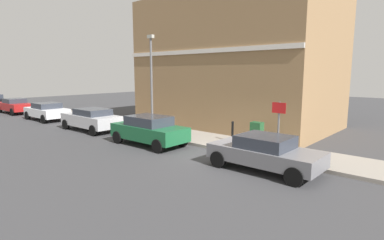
{
  "coord_description": "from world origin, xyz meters",
  "views": [
    {
      "loc": [
        -10.73,
        -7.48,
        3.62
      ],
      "look_at": [
        1.01,
        2.84,
        1.2
      ],
      "focal_mm": 28.7,
      "sensor_mm": 36.0,
      "label": 1
    }
  ],
  "objects_px": {
    "car_grey": "(265,152)",
    "car_white": "(47,111)",
    "bollard_near_cabinet": "(233,130)",
    "lamppost": "(151,78)",
    "car_green": "(149,130)",
    "utility_cabinet": "(257,135)",
    "car_silver": "(91,119)",
    "street_sign": "(279,121)",
    "car_red": "(15,106)"
  },
  "relations": [
    {
      "from": "car_green",
      "to": "car_red",
      "type": "xyz_separation_m",
      "value": [
        0.09,
        18.29,
        -0.07
      ]
    },
    {
      "from": "car_white",
      "to": "car_red",
      "type": "bearing_deg",
      "value": 0.63
    },
    {
      "from": "utility_cabinet",
      "to": "street_sign",
      "type": "xyz_separation_m",
      "value": [
        -1.11,
        -1.61,
        0.98
      ]
    },
    {
      "from": "car_green",
      "to": "utility_cabinet",
      "type": "distance_m",
      "value": 5.31
    },
    {
      "from": "car_silver",
      "to": "utility_cabinet",
      "type": "relative_size",
      "value": 3.78
    },
    {
      "from": "lamppost",
      "to": "car_silver",
      "type": "bearing_deg",
      "value": 131.12
    },
    {
      "from": "car_green",
      "to": "bollard_near_cabinet",
      "type": "height_order",
      "value": "car_green"
    },
    {
      "from": "car_white",
      "to": "utility_cabinet",
      "type": "bearing_deg",
      "value": -171.29
    },
    {
      "from": "car_green",
      "to": "car_red",
      "type": "height_order",
      "value": "car_green"
    },
    {
      "from": "car_red",
      "to": "street_sign",
      "type": "xyz_separation_m",
      "value": [
        1.65,
        -24.38,
        0.96
      ]
    },
    {
      "from": "bollard_near_cabinet",
      "to": "lamppost",
      "type": "distance_m",
      "value": 6.38
    },
    {
      "from": "utility_cabinet",
      "to": "street_sign",
      "type": "height_order",
      "value": "street_sign"
    },
    {
      "from": "car_green",
      "to": "car_white",
      "type": "bearing_deg",
      "value": -1.91
    },
    {
      "from": "bollard_near_cabinet",
      "to": "lamppost",
      "type": "height_order",
      "value": "lamppost"
    },
    {
      "from": "car_silver",
      "to": "car_white",
      "type": "xyz_separation_m",
      "value": [
        0.06,
        6.46,
        -0.04
      ]
    },
    {
      "from": "car_white",
      "to": "bollard_near_cabinet",
      "type": "xyz_separation_m",
      "value": [
        2.75,
        -15.17,
        -0.01
      ]
    },
    {
      "from": "street_sign",
      "to": "car_silver",
      "type": "bearing_deg",
      "value": 97.73
    },
    {
      "from": "car_grey",
      "to": "car_white",
      "type": "xyz_separation_m",
      "value": [
        0.05,
        18.49,
        0.01
      ]
    },
    {
      "from": "car_grey",
      "to": "bollard_near_cabinet",
      "type": "relative_size",
      "value": 3.98
    },
    {
      "from": "car_silver",
      "to": "lamppost",
      "type": "relative_size",
      "value": 0.76
    },
    {
      "from": "utility_cabinet",
      "to": "car_red",
      "type": "bearing_deg",
      "value": 96.9
    },
    {
      "from": "car_grey",
      "to": "car_red",
      "type": "distance_m",
      "value": 24.65
    },
    {
      "from": "street_sign",
      "to": "lamppost",
      "type": "relative_size",
      "value": 0.4
    },
    {
      "from": "car_white",
      "to": "car_red",
      "type": "xyz_separation_m",
      "value": [
        -0.11,
        6.16,
        -0.01
      ]
    },
    {
      "from": "car_silver",
      "to": "car_red",
      "type": "distance_m",
      "value": 12.62
    },
    {
      "from": "car_grey",
      "to": "street_sign",
      "type": "relative_size",
      "value": 1.8
    },
    {
      "from": "utility_cabinet",
      "to": "street_sign",
      "type": "distance_m",
      "value": 2.19
    },
    {
      "from": "car_red",
      "to": "car_white",
      "type": "bearing_deg",
      "value": 179.62
    },
    {
      "from": "car_silver",
      "to": "lamppost",
      "type": "distance_m",
      "value": 4.61
    },
    {
      "from": "car_grey",
      "to": "car_red",
      "type": "xyz_separation_m",
      "value": [
        -0.05,
        24.65,
        0.01
      ]
    },
    {
      "from": "bollard_near_cabinet",
      "to": "lamppost",
      "type": "relative_size",
      "value": 0.18
    },
    {
      "from": "street_sign",
      "to": "utility_cabinet",
      "type": "bearing_deg",
      "value": 55.47
    },
    {
      "from": "car_grey",
      "to": "car_white",
      "type": "bearing_deg",
      "value": 0.16
    },
    {
      "from": "car_white",
      "to": "bollard_near_cabinet",
      "type": "height_order",
      "value": "car_white"
    },
    {
      "from": "bollard_near_cabinet",
      "to": "car_silver",
      "type": "bearing_deg",
      "value": 107.85
    },
    {
      "from": "car_white",
      "to": "street_sign",
      "type": "xyz_separation_m",
      "value": [
        1.54,
        -18.22,
        0.95
      ]
    },
    {
      "from": "car_red",
      "to": "utility_cabinet",
      "type": "xyz_separation_m",
      "value": [
        2.75,
        -22.77,
        -0.02
      ]
    },
    {
      "from": "car_grey",
      "to": "bollard_near_cabinet",
      "type": "bearing_deg",
      "value": -39.88
    },
    {
      "from": "car_silver",
      "to": "car_white",
      "type": "height_order",
      "value": "car_silver"
    },
    {
      "from": "utility_cabinet",
      "to": "car_white",
      "type": "bearing_deg",
      "value": 99.06
    },
    {
      "from": "car_silver",
      "to": "car_red",
      "type": "height_order",
      "value": "car_silver"
    },
    {
      "from": "lamppost",
      "to": "car_grey",
      "type": "bearing_deg",
      "value": -105.41
    },
    {
      "from": "car_white",
      "to": "lamppost",
      "type": "xyz_separation_m",
      "value": [
        2.47,
        -9.35,
        2.59
      ]
    },
    {
      "from": "car_red",
      "to": "bollard_near_cabinet",
      "type": "distance_m",
      "value": 21.52
    },
    {
      "from": "car_grey",
      "to": "lamppost",
      "type": "xyz_separation_m",
      "value": [
        2.52,
        9.14,
        2.61
      ]
    },
    {
      "from": "car_grey",
      "to": "car_silver",
      "type": "height_order",
      "value": "car_silver"
    },
    {
      "from": "car_white",
      "to": "lamppost",
      "type": "bearing_deg",
      "value": -165.57
    },
    {
      "from": "car_white",
      "to": "utility_cabinet",
      "type": "height_order",
      "value": "car_white"
    },
    {
      "from": "car_silver",
      "to": "street_sign",
      "type": "height_order",
      "value": "street_sign"
    },
    {
      "from": "car_white",
      "to": "car_silver",
      "type": "bearing_deg",
      "value": 179.14
    }
  ]
}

